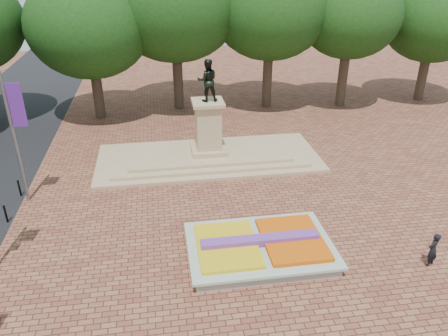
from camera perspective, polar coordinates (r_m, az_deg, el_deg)
name	(u,v)px	position (r m, az deg, el deg)	size (l,w,h in m)	color
ground	(230,230)	(21.10, 0.75, -8.16)	(90.00, 90.00, 0.00)	brown
flower_bed	(260,247)	(19.47, 4.79, -10.27)	(6.30, 4.30, 0.91)	gray
monument	(209,147)	(27.60, -2.03, 2.77)	(14.00, 6.00, 6.40)	tan
tree_row_back	(221,26)	(35.88, -0.39, 18.02)	(44.80, 8.80, 10.43)	#35281D
pedestrian	(433,250)	(20.55, 25.61, -9.58)	(0.58, 0.38, 1.58)	black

